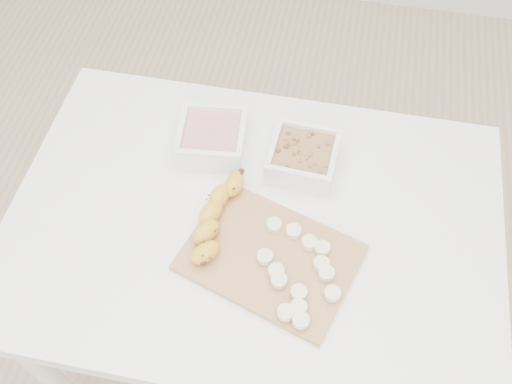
% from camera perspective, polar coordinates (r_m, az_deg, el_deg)
% --- Properties ---
extents(ground, '(3.50, 3.50, 0.00)m').
position_cam_1_polar(ground, '(1.84, -0.19, -15.10)').
color(ground, '#C6AD89').
rests_on(ground, ground).
extents(table, '(1.00, 0.70, 0.75)m').
position_cam_1_polar(table, '(1.24, -0.27, -5.18)').
color(table, white).
rests_on(table, ground).
extents(bowl_yogurt, '(0.16, 0.16, 0.07)m').
position_cam_1_polar(bowl_yogurt, '(1.24, -4.40, 5.41)').
color(bowl_yogurt, white).
rests_on(bowl_yogurt, table).
extents(bowl_granola, '(0.15, 0.15, 0.06)m').
position_cam_1_polar(bowl_granola, '(1.21, 4.72, 3.49)').
color(bowl_granola, white).
rests_on(bowl_granola, table).
extents(cutting_board, '(0.37, 0.31, 0.01)m').
position_cam_1_polar(cutting_board, '(1.11, 1.42, -6.56)').
color(cutting_board, tan).
rests_on(cutting_board, table).
extents(banana, '(0.12, 0.22, 0.04)m').
position_cam_1_polar(banana, '(1.12, -4.04, -2.61)').
color(banana, gold).
rests_on(banana, cutting_board).
extents(banana_slices, '(0.17, 0.22, 0.02)m').
position_cam_1_polar(banana_slices, '(1.08, 4.29, -7.96)').
color(banana_slices, beige).
rests_on(banana_slices, cutting_board).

